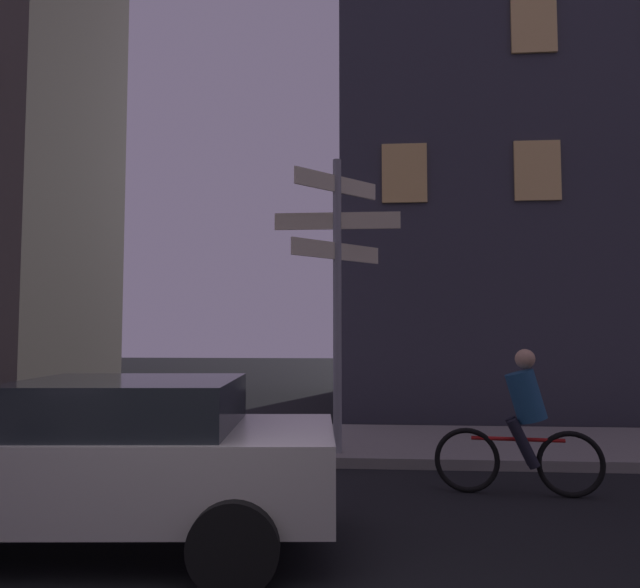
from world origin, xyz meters
TOP-DOWN VIEW (x-y plane):
  - sidewalk_kerb at (0.00, 6.45)m, footprint 40.00×2.93m
  - signpost at (0.72, 5.35)m, footprint 1.79×1.18m
  - car_far_trailing at (-1.16, 1.89)m, footprint 4.34×2.18m
  - cyclist at (2.85, 3.84)m, footprint 1.81×0.37m
  - building_right_block at (7.15, 12.74)m, footprint 13.07×7.75m

SIDE VIEW (x-z plane):
  - sidewalk_kerb at x=0.00m, z-range 0.00..0.14m
  - cyclist at x=2.85m, z-range -0.06..1.55m
  - car_far_trailing at x=-1.16m, z-range 0.05..1.45m
  - signpost at x=0.72m, z-range 0.59..4.71m
  - building_right_block at x=7.15m, z-range 0.00..18.02m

